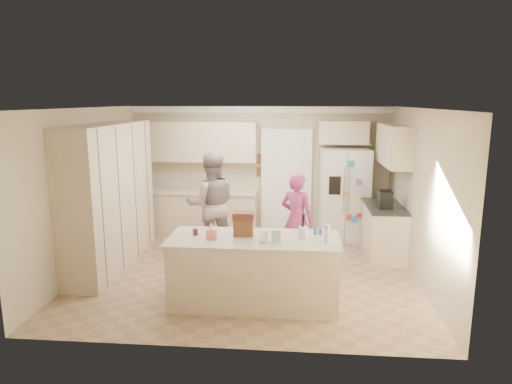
# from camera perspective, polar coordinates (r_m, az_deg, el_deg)

# --- Properties ---
(floor) EXTENTS (5.20, 4.60, 0.02)m
(floor) POSITION_cam_1_polar(r_m,az_deg,el_deg) (7.45, -1.02, -10.07)
(floor) COLOR #A3855C
(floor) RESTS_ON ground
(ceiling) EXTENTS (5.20, 4.60, 0.02)m
(ceiling) POSITION_cam_1_polar(r_m,az_deg,el_deg) (6.93, -1.10, 10.53)
(ceiling) COLOR white
(ceiling) RESTS_ON wall_back
(wall_back) EXTENTS (5.20, 0.02, 2.60)m
(wall_back) POSITION_cam_1_polar(r_m,az_deg,el_deg) (9.33, 0.44, 2.69)
(wall_back) COLOR #C3B594
(wall_back) RESTS_ON ground
(wall_front) EXTENTS (5.20, 0.02, 2.60)m
(wall_front) POSITION_cam_1_polar(r_m,az_deg,el_deg) (4.85, -3.95, -5.63)
(wall_front) COLOR #C3B594
(wall_front) RESTS_ON ground
(wall_left) EXTENTS (0.02, 4.60, 2.60)m
(wall_left) POSITION_cam_1_polar(r_m,az_deg,el_deg) (7.79, -20.52, 0.20)
(wall_left) COLOR #C3B594
(wall_left) RESTS_ON ground
(wall_right) EXTENTS (0.02, 4.60, 2.60)m
(wall_right) POSITION_cam_1_polar(r_m,az_deg,el_deg) (7.28, 19.84, -0.50)
(wall_right) COLOR #C3B594
(wall_right) RESTS_ON ground
(crown_back) EXTENTS (5.20, 0.08, 0.12)m
(crown_back) POSITION_cam_1_polar(r_m,az_deg,el_deg) (9.18, 0.43, 10.26)
(crown_back) COLOR white
(crown_back) RESTS_ON wall_back
(pantry_bank) EXTENTS (0.60, 2.60, 2.35)m
(pantry_bank) POSITION_cam_1_polar(r_m,az_deg,el_deg) (7.86, -17.80, -0.45)
(pantry_bank) COLOR beige
(pantry_bank) RESTS_ON floor
(back_base_cab) EXTENTS (2.20, 0.60, 0.88)m
(back_base_cab) POSITION_cam_1_polar(r_m,az_deg,el_deg) (9.37, -6.76, -2.73)
(back_base_cab) COLOR beige
(back_base_cab) RESTS_ON floor
(back_countertop) EXTENTS (2.24, 0.63, 0.04)m
(back_countertop) POSITION_cam_1_polar(r_m,az_deg,el_deg) (9.26, -6.84, 0.02)
(back_countertop) COLOR beige
(back_countertop) RESTS_ON back_base_cab
(back_upper_cab) EXTENTS (2.20, 0.35, 0.80)m
(back_upper_cab) POSITION_cam_1_polar(r_m,az_deg,el_deg) (9.24, -6.81, 6.27)
(back_upper_cab) COLOR beige
(back_upper_cab) RESTS_ON wall_back
(doorway_opening) EXTENTS (0.90, 0.06, 2.10)m
(doorway_opening) POSITION_cam_1_polar(r_m,az_deg,el_deg) (9.32, 3.80, 1.09)
(doorway_opening) COLOR black
(doorway_opening) RESTS_ON floor
(doorway_casing) EXTENTS (1.02, 0.03, 2.22)m
(doorway_casing) POSITION_cam_1_polar(r_m,az_deg,el_deg) (9.29, 3.79, 1.06)
(doorway_casing) COLOR white
(doorway_casing) RESTS_ON floor
(wall_frame_upper) EXTENTS (0.15, 0.02, 0.20)m
(wall_frame_upper) POSITION_cam_1_polar(r_m,az_deg,el_deg) (9.26, 0.55, 4.18)
(wall_frame_upper) COLOR brown
(wall_frame_upper) RESTS_ON wall_back
(wall_frame_lower) EXTENTS (0.15, 0.02, 0.20)m
(wall_frame_lower) POSITION_cam_1_polar(r_m,az_deg,el_deg) (9.30, 0.55, 2.53)
(wall_frame_lower) COLOR brown
(wall_frame_lower) RESTS_ON wall_back
(refrigerator) EXTENTS (0.95, 0.77, 1.80)m
(refrigerator) POSITION_cam_1_polar(r_m,az_deg,el_deg) (9.07, 10.96, -0.34)
(refrigerator) COLOR white
(refrigerator) RESTS_ON floor
(fridge_seam) EXTENTS (0.02, 0.02, 1.78)m
(fridge_seam) POSITION_cam_1_polar(r_m,az_deg,el_deg) (8.73, 11.19, -0.82)
(fridge_seam) COLOR gray
(fridge_seam) RESTS_ON refrigerator
(fridge_dispenser) EXTENTS (0.22, 0.03, 0.35)m
(fridge_dispenser) POSITION_cam_1_polar(r_m,az_deg,el_deg) (8.65, 9.81, 0.81)
(fridge_dispenser) COLOR black
(fridge_dispenser) RESTS_ON refrigerator
(fridge_handle_l) EXTENTS (0.02, 0.02, 0.85)m
(fridge_handle_l) POSITION_cam_1_polar(r_m,az_deg,el_deg) (8.68, 10.91, 0.13)
(fridge_handle_l) COLOR silver
(fridge_handle_l) RESTS_ON refrigerator
(fridge_handle_r) EXTENTS (0.02, 0.02, 0.85)m
(fridge_handle_r) POSITION_cam_1_polar(r_m,az_deg,el_deg) (8.69, 11.57, 0.12)
(fridge_handle_r) COLOR silver
(fridge_handle_r) RESTS_ON refrigerator
(over_fridge_cab) EXTENTS (0.95, 0.35, 0.45)m
(over_fridge_cab) POSITION_cam_1_polar(r_m,az_deg,el_deg) (9.08, 10.88, 7.32)
(over_fridge_cab) COLOR beige
(over_fridge_cab) RESTS_ON wall_back
(right_base_cab) EXTENTS (0.60, 1.20, 0.88)m
(right_base_cab) POSITION_cam_1_polar(r_m,az_deg,el_deg) (8.36, 15.66, -4.83)
(right_base_cab) COLOR beige
(right_base_cab) RESTS_ON floor
(right_countertop) EXTENTS (0.63, 1.24, 0.04)m
(right_countertop) POSITION_cam_1_polar(r_m,az_deg,el_deg) (8.24, 15.77, -1.76)
(right_countertop) COLOR #2D2B28
(right_countertop) RESTS_ON right_base_cab
(right_upper_cab) EXTENTS (0.35, 1.50, 0.70)m
(right_upper_cab) POSITION_cam_1_polar(r_m,az_deg,el_deg) (8.30, 16.83, 5.63)
(right_upper_cab) COLOR beige
(right_upper_cab) RESTS_ON wall_right
(coffee_maker) EXTENTS (0.22, 0.28, 0.30)m
(coffee_maker) POSITION_cam_1_polar(r_m,az_deg,el_deg) (8.01, 15.81, -0.89)
(coffee_maker) COLOR black
(coffee_maker) RESTS_ON right_countertop
(island_base) EXTENTS (2.20, 0.90, 0.88)m
(island_base) POSITION_cam_1_polar(r_m,az_deg,el_deg) (6.24, -0.25, -9.98)
(island_base) COLOR beige
(island_base) RESTS_ON floor
(island_top) EXTENTS (2.28, 0.96, 0.05)m
(island_top) POSITION_cam_1_polar(r_m,az_deg,el_deg) (6.09, -0.26, -5.95)
(island_top) COLOR beige
(island_top) RESTS_ON island_base
(utensil_crock) EXTENTS (0.13, 0.13, 0.15)m
(utensil_crock) POSITION_cam_1_polar(r_m,az_deg,el_deg) (6.09, 5.91, -5.04)
(utensil_crock) COLOR white
(utensil_crock) RESTS_ON island_top
(tissue_box) EXTENTS (0.13, 0.13, 0.14)m
(tissue_box) POSITION_cam_1_polar(r_m,az_deg,el_deg) (6.04, -5.57, -5.21)
(tissue_box) COLOR #E7867D
(tissue_box) RESTS_ON island_top
(tissue_plume) EXTENTS (0.08, 0.08, 0.08)m
(tissue_plume) POSITION_cam_1_polar(r_m,az_deg,el_deg) (6.01, -5.59, -4.21)
(tissue_plume) COLOR white
(tissue_plume) RESTS_ON tissue_box
(dollhouse_body) EXTENTS (0.26, 0.18, 0.22)m
(dollhouse_body) POSITION_cam_1_polar(r_m,az_deg,el_deg) (6.16, -1.57, -4.44)
(dollhouse_body) COLOR brown
(dollhouse_body) RESTS_ON island_top
(dollhouse_roof) EXTENTS (0.28, 0.20, 0.10)m
(dollhouse_roof) POSITION_cam_1_polar(r_m,az_deg,el_deg) (6.12, -1.57, -3.00)
(dollhouse_roof) COLOR #592D1E
(dollhouse_roof) RESTS_ON dollhouse_body
(jam_jar) EXTENTS (0.07, 0.07, 0.09)m
(jam_jar) POSITION_cam_1_polar(r_m,az_deg,el_deg) (6.24, -7.58, -4.96)
(jam_jar) COLOR #59263F
(jam_jar) RESTS_ON island_top
(greeting_card_a) EXTENTS (0.12, 0.06, 0.16)m
(greeting_card_a) POSITION_cam_1_polar(r_m,az_deg,el_deg) (5.86, 1.03, -5.59)
(greeting_card_a) COLOR white
(greeting_card_a) RESTS_ON island_top
(greeting_card_b) EXTENTS (0.12, 0.05, 0.16)m
(greeting_card_b) POSITION_cam_1_polar(r_m,az_deg,el_deg) (5.90, 2.52, -5.48)
(greeting_card_b) COLOR silver
(greeting_card_b) RESTS_ON island_top
(water_bottle) EXTENTS (0.07, 0.07, 0.24)m
(water_bottle) POSITION_cam_1_polar(r_m,az_deg,el_deg) (5.90, 8.88, -5.21)
(water_bottle) COLOR silver
(water_bottle) RESTS_ON island_top
(shaker_salt) EXTENTS (0.05, 0.05, 0.09)m
(shaker_salt) POSITION_cam_1_polar(r_m,az_deg,el_deg) (6.26, 7.45, -4.89)
(shaker_salt) COLOR #4251B1
(shaker_salt) RESTS_ON island_top
(shaker_pepper) EXTENTS (0.05, 0.05, 0.09)m
(shaker_pepper) POSITION_cam_1_polar(r_m,az_deg,el_deg) (6.27, 8.09, -4.90)
(shaker_pepper) COLOR #4251B1
(shaker_pepper) RESTS_ON island_top
(teen_boy) EXTENTS (1.03, 0.88, 1.85)m
(teen_boy) POSITION_cam_1_polar(r_m,az_deg,el_deg) (8.02, -5.60, -1.56)
(teen_boy) COLOR gray
(teen_boy) RESTS_ON floor
(teen_girl) EXTENTS (0.68, 0.59, 1.56)m
(teen_girl) POSITION_cam_1_polar(r_m,az_deg,el_deg) (7.58, 5.12, -3.41)
(teen_girl) COLOR #AE3A72
(teen_girl) RESTS_ON floor
(fridge_magnets) EXTENTS (0.76, 0.02, 1.44)m
(fridge_magnets) POSITION_cam_1_polar(r_m,az_deg,el_deg) (8.72, 11.20, -0.83)
(fridge_magnets) COLOR tan
(fridge_magnets) RESTS_ON refrigerator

